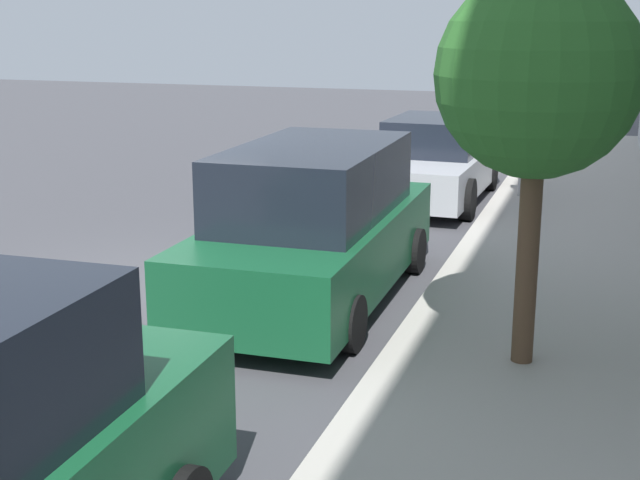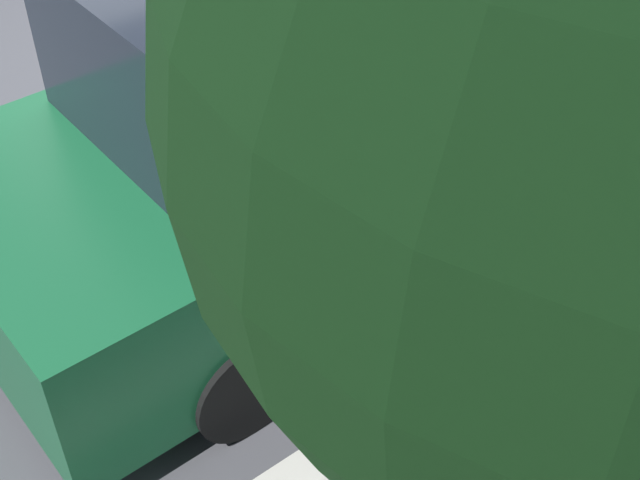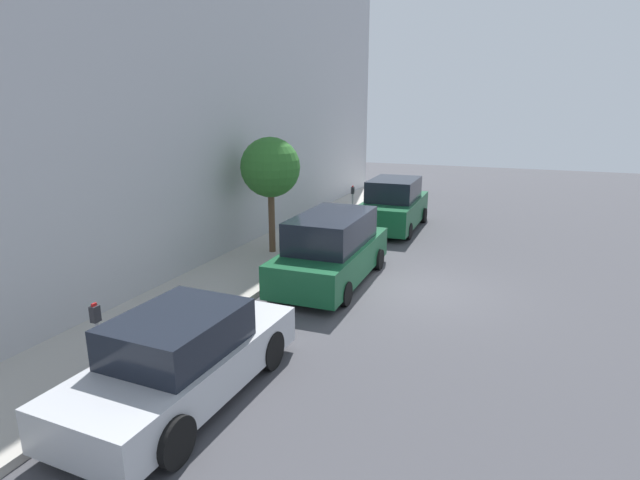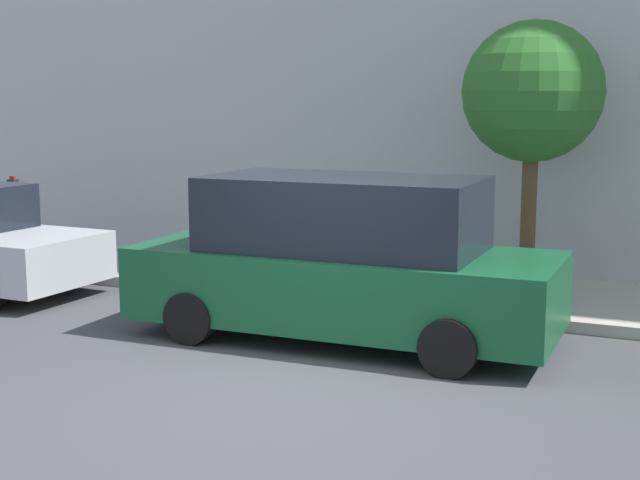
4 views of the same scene
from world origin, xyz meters
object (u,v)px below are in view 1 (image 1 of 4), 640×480
object	(u,v)px
parked_sedan_third	(435,162)
street_tree	(538,77)
parked_minivan_second	(314,226)
parking_meter_far	(522,149)
fire_hydrant	(531,152)

from	to	relation	value
parked_sedan_third	street_tree	world-z (taller)	street_tree
street_tree	parked_minivan_second	bearing A→B (deg)	149.03
parked_sedan_third	parking_meter_far	size ratio (longest dim) A/B	3.27
fire_hydrant	parking_meter_far	bearing A→B (deg)	-88.21
parked_minivan_second	street_tree	distance (m)	3.65
parking_meter_far	street_tree	size ratio (longest dim) A/B	0.38
parked_sedan_third	parking_meter_far	world-z (taller)	parking_meter_far
parking_meter_far	fire_hydrant	distance (m)	3.25
parked_minivan_second	street_tree	world-z (taller)	street_tree
parked_minivan_second	parked_sedan_third	world-z (taller)	parked_minivan_second
parked_minivan_second	street_tree	bearing A→B (deg)	-30.97
parked_sedan_third	fire_hydrant	xyz separation A→B (m)	(1.44, 3.44, -0.23)
fire_hydrant	parked_sedan_third	bearing A→B (deg)	-112.73
parking_meter_far	street_tree	world-z (taller)	street_tree
parked_minivan_second	parking_meter_far	bearing A→B (deg)	74.91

